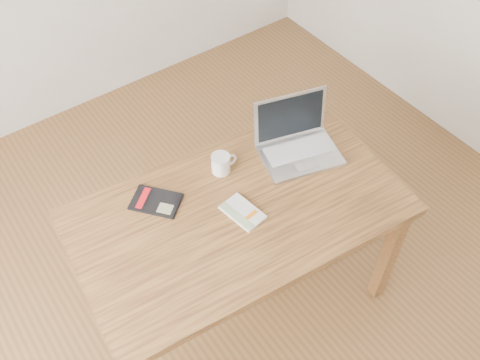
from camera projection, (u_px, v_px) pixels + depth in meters
room at (210, 137)px, 1.68m from camera, size 4.04×4.04×2.70m
desk at (239, 222)px, 2.33m from camera, size 1.47×0.93×0.75m
white_guidebook at (243, 212)px, 2.24m from camera, size 0.14×0.20×0.02m
black_guidebook at (156, 202)px, 2.28m from camera, size 0.24×0.25×0.01m
laptop at (297, 141)px, 2.45m from camera, size 0.42×0.36×0.25m
coffee_mug at (221, 163)px, 2.37m from camera, size 0.12×0.08×0.09m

